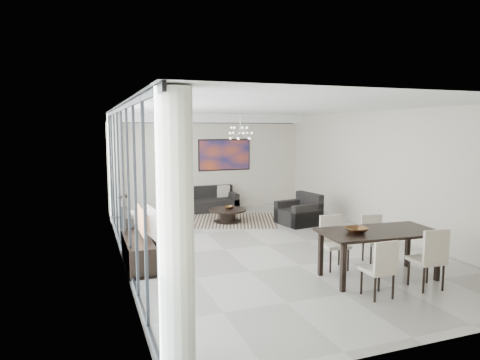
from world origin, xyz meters
name	(u,v)px	position (x,y,z in m)	size (l,w,h in m)	color
room_shell	(288,177)	(0.46, 0.00, 1.45)	(6.00, 9.00, 2.90)	#A8A39B
window_wall	(128,183)	(-2.86, 0.00, 1.47)	(0.37, 8.95, 2.90)	silver
soffit	(210,118)	(0.00, 4.30, 2.77)	(5.98, 0.40, 0.26)	white
painting	(225,155)	(0.50, 4.47, 1.65)	(1.68, 0.04, 0.98)	#BD421A
chandelier	(240,133)	(0.30, 2.50, 2.35)	(0.66, 0.66, 0.71)	silver
rug	(227,220)	(-0.03, 2.60, 0.01)	(2.56, 1.97, 0.01)	black
coffee_table	(228,215)	(-0.09, 2.40, 0.20)	(1.00, 1.00, 0.35)	black
bowl_coffee	(229,207)	(-0.03, 2.45, 0.39)	(0.24, 0.24, 0.07)	brown
sofa_main	(203,203)	(-0.30, 4.07, 0.24)	(1.99, 0.81, 0.72)	black
loveseat	(140,233)	(-2.54, 1.03, 0.24)	(0.81, 1.43, 0.72)	black
armchair	(299,214)	(1.59, 1.55, 0.27)	(1.04, 1.08, 0.80)	black
side_table	(122,202)	(-2.65, 4.15, 0.40)	(0.43, 0.43, 0.59)	black
tv_console	(138,252)	(-2.76, -0.44, 0.25)	(0.45, 1.61, 0.50)	black
television	(146,222)	(-2.60, -0.41, 0.78)	(0.97, 0.13, 0.56)	gray
dining_table	(379,236)	(0.92, -2.48, 0.72)	(2.00, 1.11, 0.81)	black
dining_chair_sw	(382,265)	(0.40, -3.22, 0.50)	(0.41, 0.41, 0.88)	beige
dining_chair_se	(431,255)	(1.32, -3.20, 0.56)	(0.48, 0.48, 0.97)	beige
dining_chair_nw	(333,238)	(0.51, -1.74, 0.54)	(0.47, 0.47, 0.94)	beige
dining_chair_ne	(373,235)	(1.39, -1.73, 0.50)	(0.47, 0.47, 0.88)	beige
bowl_dining	(356,230)	(0.48, -2.46, 0.85)	(0.35, 0.35, 0.09)	brown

